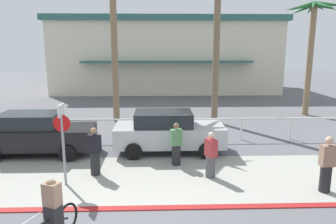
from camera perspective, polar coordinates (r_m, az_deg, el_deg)
ground_plane at (r=16.21m, az=-4.36°, el=-3.60°), size 80.00×80.00×0.00m
sidewalk_strip at (r=10.72m, az=-5.68°, el=-11.70°), size 44.00×4.00×0.02m
curb_paint at (r=8.92m, az=-6.55°, el=-16.76°), size 44.00×0.24×0.03m
building_backdrop at (r=32.51m, az=-0.47°, el=10.28°), size 21.21×11.15×6.92m
rail_fence at (r=14.55m, az=-4.66°, el=-1.96°), size 27.54×0.08×1.04m
stop_sign_bike_lane at (r=10.17m, az=-18.38°, el=-3.62°), size 0.52×0.56×2.56m
palm_tree_2 at (r=18.05m, az=8.91°, el=19.17°), size 3.33×2.88×9.30m
palm_tree_3 at (r=21.59m, az=24.49°, el=13.69°), size 3.42×3.43×6.91m
car_black_1 at (r=13.70m, az=-22.61°, el=-3.56°), size 4.40×2.02×1.69m
car_silver_2 at (r=12.95m, az=0.02°, el=-3.49°), size 4.40×2.02×1.69m
cyclist_black_0 at (r=7.66m, az=-20.09°, el=-16.76°), size 0.78×1.69×1.50m
pedestrian_0 at (r=10.54m, az=26.54°, el=-8.78°), size 0.42×0.34×1.71m
pedestrian_1 at (r=10.58m, az=7.67°, el=-8.02°), size 0.43×0.47×1.56m
pedestrian_2 at (r=10.94m, az=-13.00°, el=-7.26°), size 0.47×0.43×1.65m
pedestrian_3 at (r=11.55m, az=1.47°, el=-6.12°), size 0.45×0.38×1.58m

